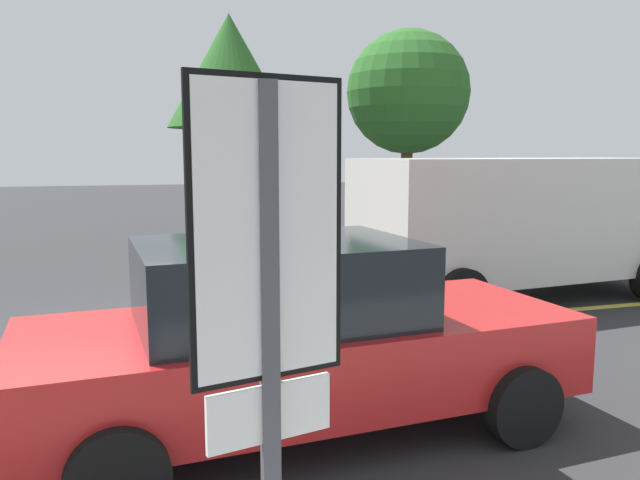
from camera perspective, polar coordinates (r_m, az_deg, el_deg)
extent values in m
plane|color=#2D2D30|center=(7.87, -21.93, -9.44)|extent=(80.00, 80.00, 0.00)
cube|color=#E0D14C|center=(8.12, -0.14, -8.28)|extent=(28.00, 0.16, 0.01)
cube|color=#4C4C51|center=(2.24, -4.53, -19.25)|extent=(0.06, 0.06, 2.50)
cube|color=white|center=(2.01, -4.77, 0.84)|extent=(0.49, 0.14, 0.95)
cube|color=black|center=(2.01, -4.77, 0.84)|extent=(0.53, 0.14, 0.99)
cube|color=white|center=(2.17, -4.58, -15.49)|extent=(0.44, 0.12, 0.20)
cube|color=silver|center=(10.31, 17.95, 2.07)|extent=(5.36, 2.47, 1.82)
cube|color=black|center=(11.71, 25.95, 4.28)|extent=(0.33, 1.85, 0.80)
cylinder|color=black|center=(12.32, 21.19, -1.45)|extent=(0.78, 0.33, 0.76)
cylinder|color=black|center=(10.28, 6.50, -2.73)|extent=(0.78, 0.33, 0.76)
cylinder|color=black|center=(8.60, 12.78, -4.98)|extent=(0.78, 0.33, 0.76)
cube|color=red|center=(5.17, -1.51, -10.52)|extent=(4.57, 2.07, 0.64)
cube|color=black|center=(4.93, -3.98, -3.78)|extent=(2.25, 1.68, 0.64)
cylinder|color=black|center=(6.61, 8.55, -9.35)|extent=(0.66, 0.27, 0.64)
cylinder|color=black|center=(5.28, 18.01, -14.19)|extent=(0.66, 0.27, 0.64)
cylinder|color=black|center=(5.82, -18.98, -12.13)|extent=(0.66, 0.27, 0.64)
cylinder|color=black|center=(4.24, -18.06, -19.87)|extent=(0.66, 0.27, 0.64)
cylinder|color=#513823|center=(17.76, 7.91, 5.39)|extent=(0.32, 0.32, 3.02)
sphere|color=#286023|center=(17.83, 8.07, 13.27)|extent=(3.39, 3.39, 3.39)
cylinder|color=#513823|center=(15.42, -8.07, 4.76)|extent=(0.28, 0.28, 2.88)
cone|color=#286023|center=(15.52, -8.28, 15.06)|extent=(3.01, 3.01, 2.68)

